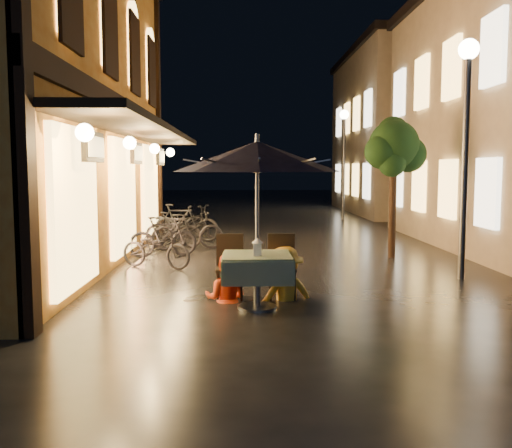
{
  "coord_description": "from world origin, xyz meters",
  "views": [
    {
      "loc": [
        -0.96,
        -8.04,
        1.98
      ],
      "look_at": [
        -0.74,
        0.51,
        1.15
      ],
      "focal_mm": 40.0,
      "sensor_mm": 36.0,
      "label": 1
    }
  ],
  "objects_px": {
    "bicycle_0": "(156,248)",
    "person_orange": "(226,256)",
    "patio_umbrella": "(257,157)",
    "table_lantern": "(257,246)",
    "cafe_table": "(257,268)",
    "person_yellow": "(285,248)",
    "streetlamp_near": "(467,115)"
  },
  "relations": [
    {
      "from": "person_yellow",
      "to": "cafe_table",
      "type": "bearing_deg",
      "value": 34.0
    },
    {
      "from": "person_yellow",
      "to": "table_lantern",
      "type": "bearing_deg",
      "value": 39.76
    },
    {
      "from": "table_lantern",
      "to": "person_orange",
      "type": "relative_size",
      "value": 0.18
    },
    {
      "from": "cafe_table",
      "to": "person_yellow",
      "type": "bearing_deg",
      "value": 53.26
    },
    {
      "from": "table_lantern",
      "to": "person_orange",
      "type": "bearing_deg",
      "value": 124.7
    },
    {
      "from": "person_orange",
      "to": "person_yellow",
      "type": "bearing_deg",
      "value": -164.64
    },
    {
      "from": "streetlamp_near",
      "to": "table_lantern",
      "type": "relative_size",
      "value": 16.92
    },
    {
      "from": "patio_umbrella",
      "to": "table_lantern",
      "type": "height_order",
      "value": "patio_umbrella"
    },
    {
      "from": "table_lantern",
      "to": "bicycle_0",
      "type": "xyz_separation_m",
      "value": [
        -1.92,
        3.49,
        -0.52
      ]
    },
    {
      "from": "streetlamp_near",
      "to": "patio_umbrella",
      "type": "xyz_separation_m",
      "value": [
        -3.74,
        -2.09,
        -0.77
      ]
    },
    {
      "from": "cafe_table",
      "to": "person_yellow",
      "type": "distance_m",
      "value": 0.77
    },
    {
      "from": "person_yellow",
      "to": "person_orange",
      "type": "bearing_deg",
      "value": -14.19
    },
    {
      "from": "patio_umbrella",
      "to": "bicycle_0",
      "type": "relative_size",
      "value": 1.61
    },
    {
      "from": "patio_umbrella",
      "to": "person_orange",
      "type": "bearing_deg",
      "value": 131.58
    },
    {
      "from": "cafe_table",
      "to": "bicycle_0",
      "type": "height_order",
      "value": "bicycle_0"
    },
    {
      "from": "patio_umbrella",
      "to": "table_lantern",
      "type": "distance_m",
      "value": 1.24
    },
    {
      "from": "cafe_table",
      "to": "table_lantern",
      "type": "height_order",
      "value": "table_lantern"
    },
    {
      "from": "cafe_table",
      "to": "bicycle_0",
      "type": "relative_size",
      "value": 0.65
    },
    {
      "from": "patio_umbrella",
      "to": "table_lantern",
      "type": "xyz_separation_m",
      "value": [
        -0.0,
        -0.14,
        -1.23
      ]
    },
    {
      "from": "person_yellow",
      "to": "bicycle_0",
      "type": "height_order",
      "value": "person_yellow"
    },
    {
      "from": "patio_umbrella",
      "to": "bicycle_0",
      "type": "height_order",
      "value": "patio_umbrella"
    },
    {
      "from": "person_orange",
      "to": "bicycle_0",
      "type": "height_order",
      "value": "person_orange"
    },
    {
      "from": "table_lantern",
      "to": "bicycle_0",
      "type": "distance_m",
      "value": 4.02
    },
    {
      "from": "person_orange",
      "to": "cafe_table",
      "type": "bearing_deg",
      "value": 141.87
    },
    {
      "from": "table_lantern",
      "to": "person_yellow",
      "type": "height_order",
      "value": "person_yellow"
    },
    {
      "from": "bicycle_0",
      "to": "person_orange",
      "type": "bearing_deg",
      "value": -129.55
    },
    {
      "from": "cafe_table",
      "to": "person_orange",
      "type": "height_order",
      "value": "person_orange"
    },
    {
      "from": "streetlamp_near",
      "to": "person_yellow",
      "type": "xyz_separation_m",
      "value": [
        -3.3,
        -1.49,
        -2.14
      ]
    },
    {
      "from": "table_lantern",
      "to": "person_yellow",
      "type": "xyz_separation_m",
      "value": [
        0.44,
        0.74,
        -0.14
      ]
    },
    {
      "from": "cafe_table",
      "to": "patio_umbrella",
      "type": "relative_size",
      "value": 0.4
    },
    {
      "from": "cafe_table",
      "to": "bicycle_0",
      "type": "xyz_separation_m",
      "value": [
        -1.92,
        3.35,
        -0.18
      ]
    },
    {
      "from": "cafe_table",
      "to": "person_yellow",
      "type": "relative_size",
      "value": 0.63
    }
  ]
}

